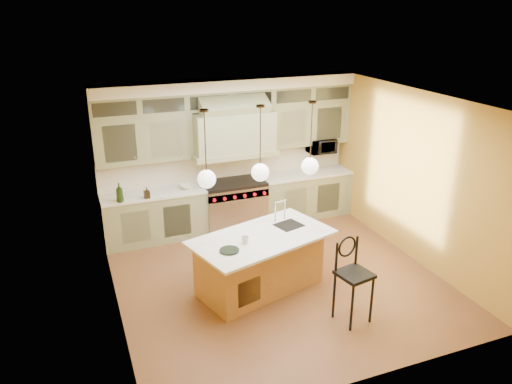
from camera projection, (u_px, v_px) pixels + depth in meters
name	position (u px, v px, depth m)	size (l,w,h in m)	color
floor	(277.00, 279.00, 8.12)	(5.00, 5.00, 0.00)	brown
ceiling	(280.00, 101.00, 7.08)	(5.00, 5.00, 0.00)	white
wall_back	(227.00, 152.00, 9.77)	(5.00, 5.00, 0.00)	#B58A31
wall_front	(371.00, 274.00, 5.42)	(5.00, 5.00, 0.00)	#B58A31
wall_left	(109.00, 220.00, 6.75)	(5.00, 5.00, 0.00)	#B58A31
wall_right	(413.00, 176.00, 8.44)	(5.00, 5.00, 0.00)	#B58A31
back_cabinetry	(232.00, 157.00, 9.55)	(5.00, 0.77, 2.90)	gray
range	(234.00, 204.00, 9.81)	(1.20, 0.74, 0.96)	silver
kitchen_island	(260.00, 261.00, 7.69)	(2.35, 1.68, 1.35)	#A06538
counter_stool	(353.00, 275.00, 6.85)	(0.50, 0.50, 1.23)	black
microwave	(321.00, 146.00, 10.21)	(0.54, 0.37, 0.30)	black
oil_bottle_a	(120.00, 193.00, 8.66)	(0.13, 0.13, 0.34)	black
oil_bottle_b	(147.00, 193.00, 8.84)	(0.09, 0.10, 0.21)	black
fruit_bowl	(188.00, 187.00, 9.34)	(0.28, 0.28, 0.07)	silver
cup	(245.00, 240.00, 7.25)	(0.11, 0.11, 0.11)	beige
pendant_left	(207.00, 177.00, 6.89)	(0.26, 0.26, 1.11)	#2D2319
pendant_center	(260.00, 170.00, 7.16)	(0.26, 0.26, 1.11)	#2D2319
pendant_right	(310.00, 164.00, 7.43)	(0.26, 0.26, 1.11)	#2D2319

